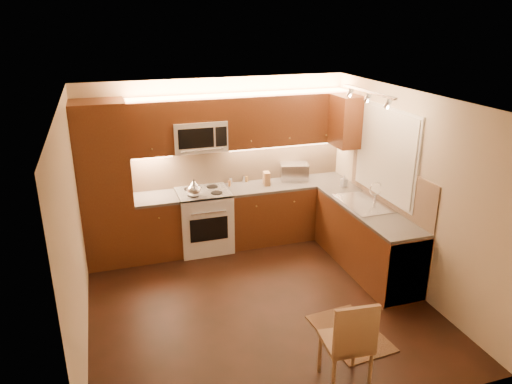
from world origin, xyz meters
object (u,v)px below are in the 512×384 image
object	(u,v)px
toaster_oven	(294,171)
knife_block	(267,179)
kettle	(194,188)
sink	(364,199)
stove	(204,220)
soap_bottle	(344,181)
microwave	(199,136)
dining_chair	(346,340)

from	to	relation	value
toaster_oven	knife_block	xyz separation A→B (m)	(-0.50, -0.12, -0.03)
kettle	knife_block	distance (m)	1.17
kettle	knife_block	size ratio (longest dim) A/B	1.24
sink	kettle	size ratio (longest dim) A/B	3.42
stove	soap_bottle	world-z (taller)	soap_bottle
kettle	stove	bearing A→B (deg)	57.04
microwave	knife_block	world-z (taller)	microwave
knife_block	dining_chair	bearing A→B (deg)	-88.32
microwave	soap_bottle	bearing A→B (deg)	-14.13
toaster_oven	sink	bearing A→B (deg)	-53.58
stove	toaster_oven	bearing A→B (deg)	5.99
soap_bottle	stove	bearing A→B (deg)	159.47
microwave	soap_bottle	size ratio (longest dim) A/B	4.28
stove	microwave	distance (m)	1.27
sink	soap_bottle	bearing A→B (deg)	83.43
microwave	kettle	world-z (taller)	microwave
toaster_oven	dining_chair	distance (m)	3.52
stove	toaster_oven	xyz separation A→B (m)	(1.49, 0.16, 0.57)
soap_bottle	knife_block	bearing A→B (deg)	148.86
knife_block	soap_bottle	xyz separation A→B (m)	(1.09, -0.42, -0.01)
stove	sink	size ratio (longest dim) A/B	1.07
sink	kettle	distance (m)	2.36
stove	sink	distance (m)	2.35
kettle	dining_chair	xyz separation A→B (m)	(0.82, -3.04, -0.57)
sink	dining_chair	bearing A→B (deg)	-122.62
sink	stove	bearing A→B (deg)	150.64
stove	soap_bottle	size ratio (longest dim) A/B	5.18
sink	knife_block	bearing A→B (deg)	130.95
stove	soap_bottle	bearing A→B (deg)	-10.59
microwave	soap_bottle	world-z (taller)	microwave
kettle	soap_bottle	xyz separation A→B (m)	(2.25, -0.22, -0.06)
stove	toaster_oven	size ratio (longest dim) A/B	2.15
kettle	soap_bottle	bearing A→B (deg)	4.43
stove	microwave	size ratio (longest dim) A/B	1.21
toaster_oven	knife_block	bearing A→B (deg)	-151.18
knife_block	dining_chair	distance (m)	3.31
stove	kettle	distance (m)	0.63
dining_chair	sink	bearing A→B (deg)	62.31
stove	knife_block	size ratio (longest dim) A/B	4.54
stove	microwave	world-z (taller)	microwave
stove	kettle	bearing A→B (deg)	-132.91
toaster_oven	soap_bottle	distance (m)	0.81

